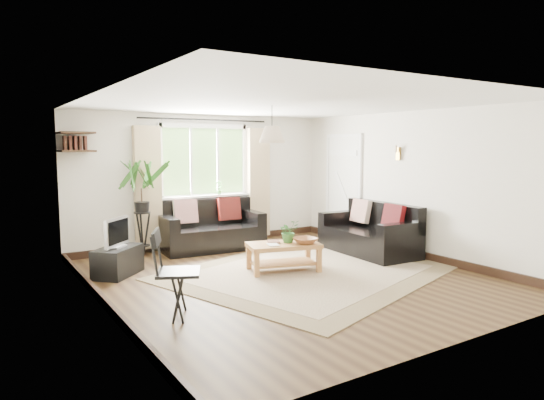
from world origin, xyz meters
TOP-DOWN VIEW (x-y plane):
  - floor at (0.00, 0.00)m, footprint 5.50×5.50m
  - ceiling at (0.00, 0.00)m, footprint 5.50×5.50m
  - wall_back at (0.00, 2.75)m, footprint 5.00×0.02m
  - wall_front at (0.00, -2.75)m, footprint 5.00×0.02m
  - wall_left at (-2.50, 0.00)m, footprint 0.02×5.50m
  - wall_right at (2.50, 0.00)m, footprint 0.02×5.50m
  - rug at (0.38, 0.04)m, footprint 4.44×4.10m
  - window at (0.00, 2.71)m, footprint 2.50×0.16m
  - door at (2.47, 1.70)m, footprint 0.06×0.96m
  - corner_shelf at (-2.25, 2.50)m, footprint 0.50×0.50m
  - pendant_lamp at (0.00, 0.40)m, footprint 0.36×0.36m
  - wall_sconce at (2.43, 0.30)m, footprint 0.12×0.12m
  - sofa_back at (-0.09, 2.25)m, footprint 1.83×1.02m
  - sofa_right at (2.00, 0.50)m, footprint 1.79×0.97m
  - coffee_table at (0.12, 0.28)m, footprint 1.14×0.82m
  - table_plant at (0.22, 0.30)m, footprint 0.30×0.26m
  - bowl at (0.38, 0.11)m, footprint 0.34×0.34m
  - book_a at (-0.16, 0.26)m, footprint 0.20×0.24m
  - book_b at (-0.04, 0.45)m, footprint 0.25×0.28m
  - tv_stand at (-1.97, 1.38)m, footprint 0.83×0.83m
  - tv at (-1.97, 1.38)m, footprint 0.54×0.54m
  - palm_stand at (-1.29, 2.38)m, footprint 0.78×0.78m
  - folding_chair at (-1.87, -0.69)m, footprint 0.66×0.66m
  - sill_plant at (0.25, 2.63)m, footprint 0.14×0.10m

SIDE VIEW (x-z plane):
  - floor at x=0.00m, z-range 0.00..0.00m
  - rug at x=0.38m, z-range 0.00..0.02m
  - tv_stand at x=-1.97m, z-range 0.00..0.40m
  - coffee_table at x=0.12m, z-range 0.00..0.42m
  - sofa_right at x=2.00m, z-range 0.00..0.82m
  - sofa_back at x=-0.09m, z-range 0.00..0.83m
  - book_a at x=-0.16m, z-range 0.42..0.44m
  - book_b at x=-0.04m, z-range 0.42..0.44m
  - bowl at x=0.38m, z-range 0.42..0.50m
  - folding_chair at x=-1.87m, z-range 0.00..0.95m
  - table_plant at x=0.22m, z-range 0.42..0.75m
  - tv at x=-1.97m, z-range 0.40..0.85m
  - palm_stand at x=-1.29m, z-range 0.00..1.61m
  - door at x=2.47m, z-range -0.03..2.03m
  - sill_plant at x=0.25m, z-range 0.93..1.20m
  - wall_back at x=0.00m, z-range 0.00..2.40m
  - wall_front at x=0.00m, z-range 0.00..2.40m
  - wall_left at x=-2.50m, z-range 0.00..2.40m
  - wall_right at x=2.50m, z-range 0.00..2.40m
  - window at x=0.00m, z-range 0.47..2.63m
  - wall_sconce at x=2.43m, z-range 1.60..1.88m
  - corner_shelf at x=-2.25m, z-range 1.72..2.06m
  - pendant_lamp at x=0.00m, z-range 1.78..2.32m
  - ceiling at x=0.00m, z-range 2.40..2.40m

